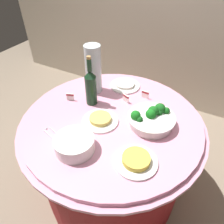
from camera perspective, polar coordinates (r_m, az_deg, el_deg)
The scene contains 13 objects.
ground_plane at distance 1.90m, azimuth 0.00°, elevation -18.69°, with size 6.00×6.00×0.00m, color gray.
buffet_table at distance 1.59m, azimuth 0.00°, elevation -11.58°, with size 1.16×1.16×0.74m.
broccoli_bowl at distance 1.28m, azimuth 10.39°, elevation -1.72°, with size 0.28×0.28×0.11m.
plate_stack at distance 1.14m, azimuth -9.95°, elevation -8.43°, with size 0.21×0.21×0.08m.
wine_bottle at distance 1.38m, azimuth -5.66°, elevation 6.75°, with size 0.07×0.07×0.34m.
decorative_fruit_vase at distance 1.50m, azimuth -4.93°, elevation 10.51°, with size 0.11×0.11×0.34m.
serving_tongs at distance 1.26m, azimuth -15.34°, elevation -5.91°, with size 0.17×0.09×0.01m.
food_plate_rice at distance 1.61m, azimuth 3.49°, elevation 7.18°, with size 0.22×0.22×0.03m.
food_plate_noodles at distance 1.30m, azimuth -3.13°, elevation -2.08°, with size 0.22×0.22×0.04m.
food_plate_fried_egg at distance 1.09m, azimuth 6.41°, elevation -12.66°, with size 0.22×0.22×0.04m.
label_placard_front at distance 1.48m, azimuth -11.09°, elevation 4.07°, with size 0.05×0.03×0.05m.
label_placard_mid at distance 1.49m, azimuth 8.84°, elevation 4.71°, with size 0.05×0.01×0.05m.
label_placard_rear at distance 1.44m, azimuth 3.80°, elevation 3.71°, with size 0.05×0.03×0.05m.
Camera 1 is at (0.48, -0.87, 1.62)m, focal length 34.31 mm.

